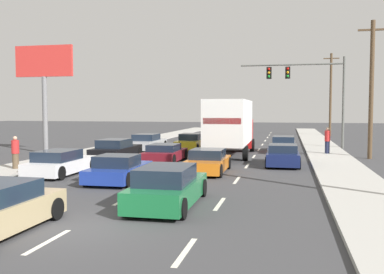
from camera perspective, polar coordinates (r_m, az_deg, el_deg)
ground_plane at (r=36.09m, az=3.57°, el=-1.38°), size 140.00×140.00×0.00m
sidewalk_right at (r=30.79m, az=17.60°, el=-2.29°), size 2.79×80.00×0.14m
sidewalk_left at (r=33.69m, az=-11.96°, el=-1.70°), size 2.79×80.00×0.14m
lane_markings at (r=32.33m, az=2.51°, el=-1.96°), size 6.94×57.00×0.01m
car_silver at (r=33.84m, az=-5.98°, el=-0.74°), size 2.01×4.63×1.27m
car_black at (r=27.39m, az=-10.03°, el=-1.76°), size 1.93×4.55×1.33m
car_white at (r=21.99m, az=-17.05°, el=-3.32°), size 1.95×4.34×1.21m
car_yellow at (r=33.75m, az=-0.10°, el=-0.73°), size 1.82×4.57×1.30m
car_maroon at (r=26.04m, az=-3.62°, el=-2.18°), size 2.01×4.14×1.11m
car_blue at (r=19.31m, az=-9.67°, el=-4.25°), size 2.08×4.09×1.19m
box_truck at (r=29.02m, az=5.14°, el=1.68°), size 2.73×8.96×3.78m
car_orange at (r=21.73m, az=2.08°, el=-3.32°), size 1.92×4.13×1.18m
car_green at (r=14.26m, az=-3.24°, el=-6.68°), size 1.97×4.50×1.35m
car_gray at (r=32.85m, az=12.00°, el=-0.99°), size 1.88×4.34×1.18m
car_navy at (r=25.01m, az=11.91°, el=-2.41°), size 1.93×4.30×1.21m
traffic_signal_mast at (r=36.49m, az=14.22°, el=7.22°), size 8.35×0.69×7.39m
utility_pole_mid at (r=29.87m, az=22.66°, el=6.00°), size 1.80×0.28×8.81m
utility_pole_far at (r=53.87m, az=17.88°, el=5.48°), size 1.80×0.28×9.79m
roadside_billboard at (r=33.05m, az=-18.98°, el=7.71°), size 4.47×0.36×7.76m
pedestrian_near_corner at (r=31.16m, az=17.48°, el=-0.42°), size 0.38×0.38×1.81m
pedestrian_mid_block at (r=23.91m, az=-22.34°, el=-1.90°), size 0.38×0.38×1.67m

